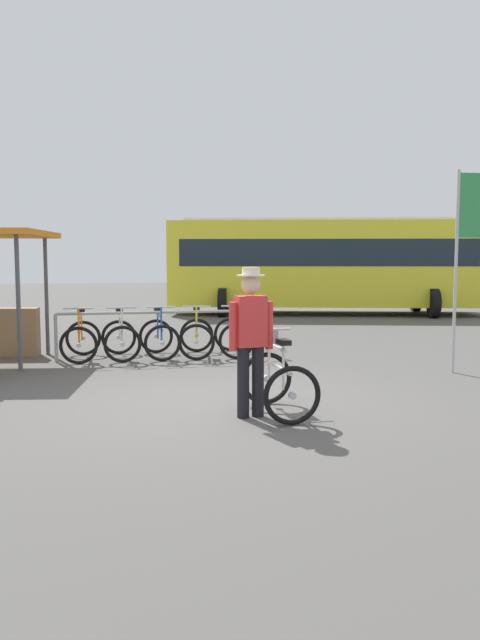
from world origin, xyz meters
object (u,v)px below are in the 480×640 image
(racked_bike_blue, at_px, (159,338))
(racked_bike_orange, at_px, (81,340))
(racked_bike_white, at_px, (121,339))
(banner_flag, at_px, (465,232))
(racked_bike_lime, at_px, (233,336))
(racked_bike_yellow, at_px, (197,337))
(featured_bicycle, at_px, (275,371))
(bus_distant, at_px, (325,261))
(person_with_featured_bike, at_px, (251,335))

(racked_bike_blue, bearing_deg, racked_bike_orange, -176.54)
(racked_bike_white, relative_size, banner_flag, 0.36)
(racked_bike_orange, distance_m, racked_bike_lime, 2.80)
(racked_bike_yellow, bearing_deg, racked_bike_orange, -176.53)
(racked_bike_orange, relative_size, racked_bike_lime, 0.98)
(racked_bike_lime, height_order, featured_bicycle, featured_bicycle)
(racked_bike_yellow, xyz_separation_m, bus_distant, (4.87, 8.40, 1.37))
(racked_bike_orange, bearing_deg, featured_bicycle, -58.25)
(racked_bike_orange, xyz_separation_m, person_with_featured_bike, (2.34, -4.53, 0.58))
(racked_bike_lime, distance_m, banner_flag, 4.51)
(racked_bike_yellow, distance_m, racked_bike_lime, 0.70)
(racked_bike_white, distance_m, bus_distant, 10.64)
(racked_bike_white, relative_size, bus_distant, 0.11)
(racked_bike_white, distance_m, racked_bike_blue, 0.70)
(racked_bike_blue, bearing_deg, person_with_featured_bike, -78.42)
(racked_bike_blue, bearing_deg, banner_flag, -25.75)
(racked_bike_orange, distance_m, bus_distant, 11.10)
(racked_bike_orange, relative_size, banner_flag, 0.35)
(racked_bike_orange, xyz_separation_m, racked_bike_yellow, (2.10, 0.13, 0.00))
(racked_bike_lime, height_order, person_with_featured_bike, person_with_featured_bike)
(racked_bike_orange, xyz_separation_m, racked_bike_lime, (2.79, 0.17, 0.00))
(racked_bike_blue, distance_m, featured_bicycle, 4.59)
(racked_bike_yellow, height_order, bus_distant, bus_distant)
(racked_bike_yellow, distance_m, banner_flag, 5.03)
(racked_bike_lime, bearing_deg, person_with_featured_bike, -95.49)
(racked_bike_white, relative_size, featured_bicycle, 0.94)
(racked_bike_yellow, xyz_separation_m, racked_bike_lime, (0.70, 0.04, 0.00))
(racked_bike_lime, bearing_deg, racked_bike_orange, -176.54)
(racked_bike_orange, xyz_separation_m, racked_bike_blue, (1.40, 0.08, 0.00))
(racked_bike_white, bearing_deg, racked_bike_yellow, 3.47)
(racked_bike_blue, bearing_deg, racked_bike_white, -176.54)
(featured_bicycle, bearing_deg, person_with_featured_bike, -148.07)
(racked_bike_yellow, bearing_deg, featured_bicycle, -82.58)
(racked_bike_orange, xyz_separation_m, bus_distant, (6.97, 8.53, 1.37))
(banner_flag, bearing_deg, featured_bicycle, -148.59)
(racked_bike_yellow, relative_size, bus_distant, 0.11)
(racked_bike_yellow, xyz_separation_m, banner_flag, (4.05, -2.33, 1.86))
(bus_distant, distance_m, banner_flag, 10.77)
(racked_bike_orange, xyz_separation_m, banner_flag, (6.14, -2.20, 1.86))
(racked_bike_lime, relative_size, banner_flag, 0.35)
(racked_bike_lime, height_order, bus_distant, bus_distant)
(person_with_featured_bike, xyz_separation_m, bus_distant, (4.63, 13.05, 0.79))
(racked_bike_blue, distance_m, racked_bike_lime, 1.40)
(person_with_featured_bike, distance_m, bus_distant, 13.87)
(racked_bike_blue, relative_size, racked_bike_lime, 1.02)
(racked_bike_white, relative_size, racked_bike_blue, 1.01)
(racked_bike_blue, relative_size, person_with_featured_bike, 0.67)
(racked_bike_white, height_order, banner_flag, banner_flag)
(racked_bike_white, xyz_separation_m, racked_bike_lime, (2.10, 0.13, 0.00))
(racked_bike_blue, relative_size, featured_bicycle, 0.93)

